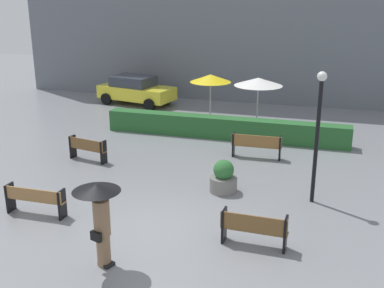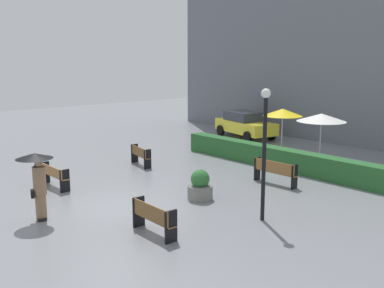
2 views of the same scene
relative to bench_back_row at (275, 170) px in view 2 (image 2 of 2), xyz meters
name	(u,v)px [view 2 (image 2 of 2)]	position (x,y,z in m)	size (l,w,h in m)	color
ground_plane	(110,208)	(-1.76, -6.22, -0.55)	(60.00, 60.00, 0.00)	gray
bench_back_row	(275,170)	(0.00, 0.00, 0.00)	(1.88, 0.38, 0.92)	olive
bench_far_left	(140,154)	(-5.96, -2.08, -0.04)	(1.61, 0.64, 0.86)	brown
bench_near_right	(153,217)	(1.01, -6.52, -0.04)	(1.66, 0.42, 0.88)	brown
bench_near_left	(53,174)	(-5.17, -6.56, -0.05)	(1.80, 0.38, 0.84)	#9E7242
pedestrian_with_umbrella	(37,175)	(-2.17, -8.38, 0.83)	(1.08, 1.08, 2.04)	#8C6B4C
planter_pot	(200,187)	(-0.47, -3.42, -0.10)	(0.87, 0.87, 1.05)	slate
lamp_post	(265,141)	(2.25, -3.38, 1.86)	(0.28, 0.28, 3.93)	black
patio_umbrella_yellow	(283,112)	(-2.87, 4.12, 1.65)	(1.90, 1.90, 2.38)	silver
patio_umbrella_white	(321,118)	(-0.64, 4.00, 1.63)	(2.17, 2.17, 2.36)	silver
hedge_strip	(274,157)	(-1.74, 2.18, -0.10)	(10.45, 0.70, 0.91)	#28602D
building_facade	(368,42)	(-1.76, 9.78, 5.06)	(28.00, 1.20, 11.23)	slate
parked_car	(245,124)	(-7.89, 7.04, 0.27)	(4.47, 2.66, 1.57)	yellow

